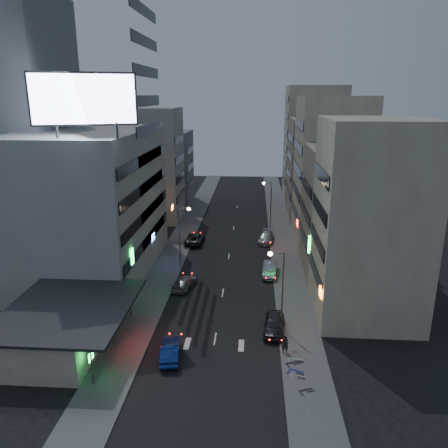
# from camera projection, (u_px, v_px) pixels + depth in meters

# --- Properties ---
(ground) EXTENTS (180.00, 180.00, 0.00)m
(ground) POSITION_uv_depth(u_px,v_px,m) (211.00, 364.00, 37.32)
(ground) COLOR black
(ground) RESTS_ON ground
(sidewalk_left) EXTENTS (4.00, 120.00, 0.12)m
(sidewalk_left) POSITION_uv_depth(u_px,v_px,m) (178.00, 245.00, 66.53)
(sidewalk_left) COLOR #4C4C4F
(sidewalk_left) RESTS_ON ground
(sidewalk_right) EXTENTS (4.00, 120.00, 0.12)m
(sidewalk_right) POSITION_uv_depth(u_px,v_px,m) (284.00, 248.00, 65.46)
(sidewalk_right) COLOR #4C4C4F
(sidewalk_right) RESTS_ON ground
(food_court) EXTENTS (11.00, 13.00, 3.88)m
(food_court) POSITION_uv_depth(u_px,v_px,m) (61.00, 325.00, 39.60)
(food_court) COLOR beige
(food_court) RESTS_ON ground
(white_building) EXTENTS (14.00, 24.00, 18.00)m
(white_building) POSITION_uv_depth(u_px,v_px,m) (92.00, 203.00, 55.03)
(white_building) COLOR #A4A49F
(white_building) RESTS_ON ground
(grey_tower) EXTENTS (10.00, 14.00, 34.00)m
(grey_tower) POSITION_uv_depth(u_px,v_px,m) (27.00, 136.00, 56.24)
(grey_tower) COLOR slate
(grey_tower) RESTS_ON ground
(shophouse_near) EXTENTS (10.00, 11.00, 20.00)m
(shophouse_near) POSITION_uv_depth(u_px,v_px,m) (370.00, 221.00, 43.52)
(shophouse_near) COLOR beige
(shophouse_near) RESTS_ON ground
(shophouse_mid) EXTENTS (11.00, 12.00, 16.00)m
(shophouse_mid) POSITION_uv_depth(u_px,v_px,m) (350.00, 211.00, 55.05)
(shophouse_mid) COLOR gray
(shophouse_mid) RESTS_ON ground
(shophouse_far) EXTENTS (10.00, 14.00, 22.00)m
(shophouse_far) POSITION_uv_depth(u_px,v_px,m) (330.00, 171.00, 66.67)
(shophouse_far) COLOR beige
(shophouse_far) RESTS_ON ground
(far_left_a) EXTENTS (11.00, 10.00, 20.00)m
(far_left_a) POSITION_uv_depth(u_px,v_px,m) (149.00, 165.00, 78.57)
(far_left_a) COLOR #A4A49F
(far_left_a) RESTS_ON ground
(far_left_b) EXTENTS (12.00, 10.00, 15.00)m
(far_left_b) POSITION_uv_depth(u_px,v_px,m) (162.00, 167.00, 91.74)
(far_left_b) COLOR slate
(far_left_b) RESTS_ON ground
(far_right_a) EXTENTS (11.00, 12.00, 18.00)m
(far_right_a) POSITION_uv_depth(u_px,v_px,m) (319.00, 168.00, 81.56)
(far_right_a) COLOR gray
(far_right_a) RESTS_ON ground
(far_right_b) EXTENTS (12.00, 12.00, 24.00)m
(far_right_b) POSITION_uv_depth(u_px,v_px,m) (313.00, 144.00, 94.07)
(far_right_b) COLOR beige
(far_right_b) RESTS_ON ground
(billboard) EXTENTS (9.52, 3.75, 6.20)m
(billboard) POSITION_uv_depth(u_px,v_px,m) (84.00, 100.00, 41.58)
(billboard) COLOR #595B60
(billboard) RESTS_ON white_building
(street_lamp_right_near) EXTENTS (1.60, 0.44, 8.02)m
(street_lamp_right_near) POSITION_uv_depth(u_px,v_px,m) (279.00, 280.00, 41.14)
(street_lamp_right_near) COLOR #595B60
(street_lamp_right_near) RESTS_ON sidewalk_right
(street_lamp_left) EXTENTS (1.60, 0.44, 8.02)m
(street_lamp_left) POSITION_uv_depth(u_px,v_px,m) (182.00, 228.00, 57.24)
(street_lamp_left) COLOR #595B60
(street_lamp_left) RESTS_ON sidewalk_left
(street_lamp_right_far) EXTENTS (1.60, 0.44, 8.02)m
(street_lamp_right_far) POSITION_uv_depth(u_px,v_px,m) (269.00, 198.00, 73.66)
(street_lamp_right_far) COLOR #595B60
(street_lamp_right_far) RESTS_ON sidewalk_right
(parked_car_right_near) EXTENTS (2.35, 4.97, 1.64)m
(parked_car_right_near) POSITION_uv_depth(u_px,v_px,m) (274.00, 324.00, 42.10)
(parked_car_right_near) COLOR #2C2B31
(parked_car_right_near) RESTS_ON ground
(parked_car_right_mid) EXTENTS (2.12, 4.97, 1.60)m
(parked_car_right_mid) POSITION_uv_depth(u_px,v_px,m) (270.00, 269.00, 55.46)
(parked_car_right_mid) COLOR #9FA2A7
(parked_car_right_mid) RESTS_ON ground
(parked_car_left) EXTENTS (2.64, 5.60, 1.55)m
(parked_car_left) POSITION_uv_depth(u_px,v_px,m) (195.00, 239.00, 67.47)
(parked_car_left) COLOR #29292E
(parked_car_left) RESTS_ON ground
(parked_car_right_far) EXTENTS (2.73, 5.48, 1.53)m
(parked_car_right_far) POSITION_uv_depth(u_px,v_px,m) (266.00, 237.00, 68.01)
(parked_car_right_far) COLOR #A4A7AC
(parked_car_right_far) RESTS_ON ground
(road_car_blue) EXTENTS (2.11, 4.61, 1.47)m
(road_car_blue) POSITION_uv_depth(u_px,v_px,m) (170.00, 350.00, 37.96)
(road_car_blue) COLOR navy
(road_car_blue) RESTS_ON ground
(road_car_silver) EXTENTS (2.92, 5.13, 1.40)m
(road_car_silver) POSITION_uv_depth(u_px,v_px,m) (184.00, 282.00, 51.82)
(road_car_silver) COLOR gray
(road_car_silver) RESTS_ON ground
(person) EXTENTS (0.67, 0.48, 1.71)m
(person) POSITION_uv_depth(u_px,v_px,m) (285.00, 344.00, 38.49)
(person) COLOR black
(person) RESTS_ON sidewalk_right
(scooter_black_a) EXTENTS (1.13, 1.82, 1.05)m
(scooter_black_a) POSITION_uv_depth(u_px,v_px,m) (312.00, 382.00, 33.93)
(scooter_black_a) COLOR black
(scooter_black_a) RESTS_ON sidewalk_right
(scooter_silver_a) EXTENTS (1.01, 1.84, 1.07)m
(scooter_silver_a) POSITION_uv_depth(u_px,v_px,m) (306.00, 371.00, 35.30)
(scooter_silver_a) COLOR #ABADB3
(scooter_silver_a) RESTS_ON sidewalk_right
(scooter_blue) EXTENTS (1.28, 1.98, 1.15)m
(scooter_blue) POSITION_uv_depth(u_px,v_px,m) (305.00, 366.00, 35.81)
(scooter_blue) COLOR navy
(scooter_blue) RESTS_ON sidewalk_right
(scooter_black_b) EXTENTS (1.24, 1.89, 1.10)m
(scooter_black_b) POSITION_uv_depth(u_px,v_px,m) (298.00, 355.00, 37.39)
(scooter_black_b) COLOR black
(scooter_black_b) RESTS_ON sidewalk_right
(scooter_silver_b) EXTENTS (0.80, 2.03, 1.22)m
(scooter_silver_b) POSITION_uv_depth(u_px,v_px,m) (304.00, 353.00, 37.57)
(scooter_silver_b) COLOR #B9BBC1
(scooter_silver_b) RESTS_ON sidewalk_right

